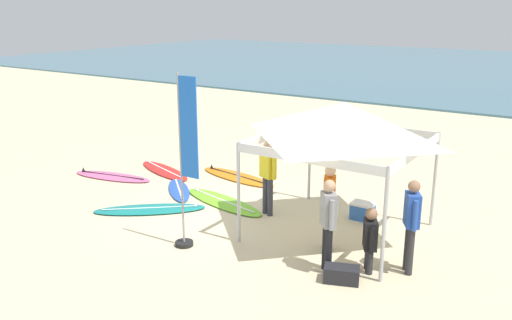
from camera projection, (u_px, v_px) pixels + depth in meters
ground_plane at (239, 215)px, 12.24m from camera, size 80.00×80.00×0.00m
sea at (504, 71)px, 38.77m from camera, size 80.00×36.00×0.10m
canopy_tent at (343, 121)px, 10.61m from camera, size 3.09×3.09×2.75m
surfboard_blue at (179, 190)px, 13.77m from camera, size 1.68×1.61×0.19m
surfboard_orange at (238, 177)px, 14.84m from camera, size 2.64×1.10×0.19m
surfboard_pink at (112, 176)px, 14.87m from camera, size 2.46×1.11×0.19m
surfboard_teal at (150, 209)px, 12.47m from camera, size 2.39×2.17×0.19m
surfboard_lime at (223, 202)px, 12.96m from camera, size 2.66×1.28×0.19m
surfboard_red at (164, 170)px, 15.40m from camera, size 2.42×1.36×0.19m
person_orange at (329, 202)px, 10.22m from camera, size 0.35×0.51×1.71m
person_blue at (411, 220)px, 9.35m from camera, size 0.37×0.49×1.71m
person_yellow at (268, 173)px, 12.00m from camera, size 0.52×0.34×1.71m
person_grey at (328, 219)px, 9.37m from camera, size 0.40×0.44×1.71m
person_black at (370, 237)px, 9.46m from camera, size 0.36×0.49×1.20m
banner_flag at (186, 170)px, 10.18m from camera, size 0.60×0.36×3.40m
gear_bag_near_tent at (341, 274)px, 9.24m from camera, size 0.67×0.51×0.28m
cooler_box at (363, 211)px, 11.93m from camera, size 0.50×0.36×0.39m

